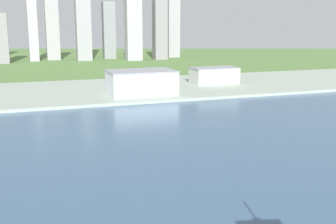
# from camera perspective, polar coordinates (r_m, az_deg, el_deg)

# --- Properties ---
(ground_plane) EXTENTS (2400.00, 2400.00, 0.00)m
(ground_plane) POSITION_cam_1_polar(r_m,az_deg,el_deg) (210.24, -2.63, -5.40)
(ground_plane) COLOR #55793C
(water_bay) EXTENTS (840.00, 360.00, 0.15)m
(water_bay) POSITION_cam_1_polar(r_m,az_deg,el_deg) (157.18, 3.81, -11.53)
(water_bay) COLOR #385675
(water_bay) RESTS_ON ground
(industrial_pier) EXTENTS (840.00, 140.00, 2.50)m
(industrial_pier) POSITION_cam_1_polar(r_m,az_deg,el_deg) (391.48, -10.67, 2.71)
(industrial_pier) COLOR #95A494
(industrial_pier) RESTS_ON ground
(warehouse_main) EXTENTS (55.65, 36.05, 19.90)m
(warehouse_main) POSITION_cam_1_polar(r_m,az_deg,el_deg) (363.14, -3.55, 3.98)
(warehouse_main) COLOR silver
(warehouse_main) RESTS_ON industrial_pier
(warehouse_annex) EXTENTS (44.64, 25.60, 15.77)m
(warehouse_annex) POSITION_cam_1_polar(r_m,az_deg,el_deg) (426.95, 6.12, 4.84)
(warehouse_annex) COLOR silver
(warehouse_annex) RESTS_ON industrial_pier
(distant_skyline) EXTENTS (399.43, 70.32, 150.12)m
(distant_skyline) POSITION_cam_1_polar(r_m,az_deg,el_deg) (712.29, -13.51, 11.16)
(distant_skyline) COLOR gray
(distant_skyline) RESTS_ON ground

